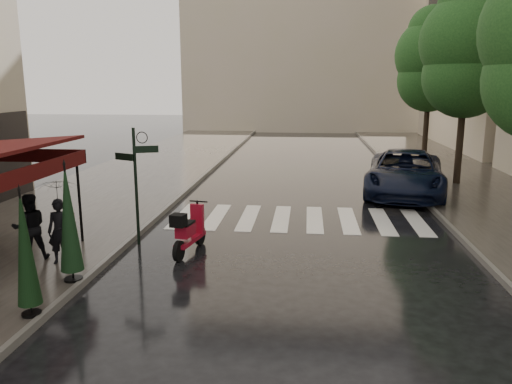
% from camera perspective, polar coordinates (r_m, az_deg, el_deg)
% --- Properties ---
extents(ground, '(120.00, 120.00, 0.00)m').
position_cam_1_polar(ground, '(10.71, -12.29, -11.02)').
color(ground, black).
rests_on(ground, ground).
extents(sidewalk_near, '(6.00, 60.00, 0.12)m').
position_cam_1_polar(sidewalk_near, '(23.05, -13.78, 1.55)').
color(sidewalk_near, '#38332D').
rests_on(sidewalk_near, ground).
extents(sidewalk_far, '(5.50, 60.00, 0.12)m').
position_cam_1_polar(sidewalk_far, '(22.84, 23.71, 0.77)').
color(sidewalk_far, '#38332D').
rests_on(sidewalk_far, ground).
extents(curb_near, '(0.12, 60.00, 0.16)m').
position_cam_1_polar(curb_near, '(22.22, -6.35, 1.48)').
color(curb_near, '#595651').
rests_on(curb_near, ground).
extents(curb_far, '(0.12, 60.00, 0.16)m').
position_cam_1_polar(curb_far, '(22.14, 16.80, 0.99)').
color(curb_far, '#595651').
rests_on(curb_far, ground).
extents(crosswalk, '(7.85, 3.20, 0.01)m').
position_cam_1_polar(crosswalk, '(15.89, 4.82, -3.06)').
color(crosswalk, silver).
rests_on(crosswalk, ground).
extents(signpost, '(1.17, 0.29, 3.10)m').
position_cam_1_polar(signpost, '(13.30, -13.57, 1.71)').
color(signpost, black).
rests_on(signpost, ground).
extents(backdrop_building, '(22.00, 6.00, 20.00)m').
position_cam_1_polar(backdrop_building, '(47.69, 5.89, 19.13)').
color(backdrop_building, '#BFB392').
rests_on(backdrop_building, ground).
extents(tree_mid, '(3.80, 3.80, 8.34)m').
position_cam_1_polar(tree_mid, '(22.29, 23.06, 14.90)').
color(tree_mid, black).
rests_on(tree_mid, sidewalk_far).
extents(tree_far, '(3.80, 3.80, 8.16)m').
position_cam_1_polar(tree_far, '(29.10, 19.34, 14.04)').
color(tree_far, black).
rests_on(tree_far, sidewalk_far).
extents(pedestrian_with_umbrella, '(1.05, 1.06, 2.37)m').
position_cam_1_polar(pedestrian_with_umbrella, '(12.11, -21.77, -0.47)').
color(pedestrian_with_umbrella, black).
rests_on(pedestrian_with_umbrella, sidewalk_near).
extents(pedestrian_terrace, '(0.97, 0.93, 1.58)m').
position_cam_1_polar(pedestrian_terrace, '(12.81, -24.45, -3.67)').
color(pedestrian_terrace, black).
rests_on(pedestrian_terrace, sidewalk_near).
extents(scooter, '(0.66, 1.83, 1.21)m').
position_cam_1_polar(scooter, '(12.62, -7.71, -4.54)').
color(scooter, black).
rests_on(scooter, ground).
extents(parked_car, '(3.89, 6.51, 1.69)m').
position_cam_1_polar(parked_car, '(20.07, 16.67, 2.13)').
color(parked_car, black).
rests_on(parked_car, ground).
extents(parasol_front, '(0.42, 0.42, 2.34)m').
position_cam_1_polar(parasol_front, '(9.63, -24.89, -5.83)').
color(parasol_front, black).
rests_on(parasol_front, sidewalk_near).
extents(parasol_back, '(0.47, 0.47, 2.54)m').
position_cam_1_polar(parasol_back, '(10.98, -20.64, -2.78)').
color(parasol_back, black).
rests_on(parasol_back, sidewalk_near).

